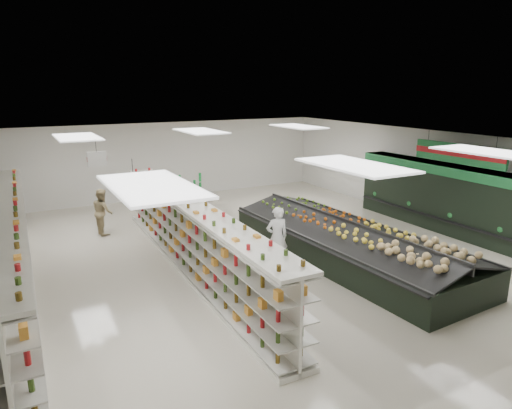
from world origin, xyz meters
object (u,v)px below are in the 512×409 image
shopper_main (277,237)px  shopper_background (103,212)px  gondola_left (10,253)px  soda_endcap (188,196)px  gondola_center (191,239)px  produce_island (348,242)px

shopper_main → shopper_background: bearing=-46.2°
gondola_left → shopper_background: 4.26m
soda_endcap → shopper_main: size_ratio=0.86×
gondola_center → soda_endcap: bearing=72.0°
produce_island → soda_endcap: bearing=108.6°
produce_island → shopper_background: bearing=134.6°
gondola_left → shopper_main: (6.17, -1.77, -0.07)m
shopper_background → shopper_main: bearing=-151.6°
gondola_left → shopper_main: bearing=-15.1°
shopper_main → shopper_background: size_ratio=1.10×
gondola_center → produce_island: (4.02, -1.37, -0.32)m
shopper_main → produce_island: bearing=175.7°
gondola_left → shopper_main: gondola_left is taller
gondola_left → shopper_background: gondola_left is taller
shopper_main → gondola_center: bearing=-14.5°
produce_island → shopper_background: 7.80m
gondola_center → soda_endcap: gondola_center is taller
shopper_main → shopper_background: (-3.49, 5.08, -0.07)m
shopper_background → gondola_center: bearing=-166.9°
soda_endcap → shopper_main: (0.23, -6.07, 0.13)m
gondola_left → soda_endcap: size_ratio=7.94×
produce_island → shopper_background: (-5.47, 5.55, 0.23)m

